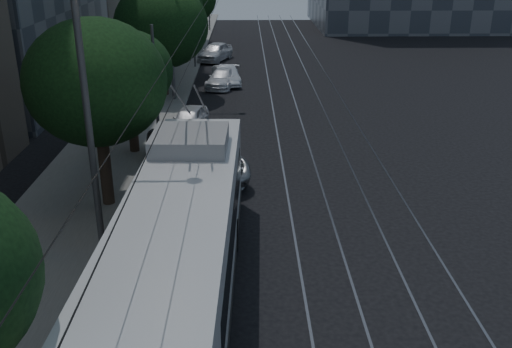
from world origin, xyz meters
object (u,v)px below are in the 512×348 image
Objects in this scene: trolleybus at (183,240)px; car_white_a at (189,119)px; pickup_silver at (196,153)px; car_white_d at (215,52)px; streetlamp_near at (98,82)px; car_white_c at (226,76)px; car_white_b at (223,78)px.

car_white_a is at bearing 96.30° from trolleybus.
car_white_d is (-0.40, 25.08, -0.17)m from pickup_silver.
trolleybus is 3.50× the size of car_white_a.
streetlamp_near is (-1.10, -13.15, 5.00)m from car_white_a.
car_white_d is at bearing 87.26° from streetlamp_near.
pickup_silver is 1.50× the size of car_white_d.
streetlamp_near is at bearing -110.97° from car_white_c.
trolleybus is at bearing -105.25° from car_white_c.
pickup_silver is at bearing -79.24° from car_white_b.
streetlamp_near is (-2.35, 2.00, 3.85)m from trolleybus.
pickup_silver is 25.08m from car_white_d.
car_white_c is at bearing 90.81° from car_white_a.
car_white_a is 9.93m from car_white_b.
streetlamp_near is (-2.70, -23.65, 5.01)m from car_white_c.
car_white_d reaches higher than car_white_b.
car_white_b is at bearing -64.76° from car_white_d.
car_white_c is at bearing 90.80° from trolleybus.
trolleybus reaches higher than pickup_silver.
pickup_silver is at bearing -69.65° from car_white_d.
trolleybus is 25.00m from car_white_b.
car_white_b is at bearing -122.18° from car_white_c.
car_white_d is at bearing 108.51° from car_white_b.
car_white_b is at bearing 83.83° from streetlamp_near.
trolleybus is 34.25m from car_white_d.
streetlamp_near is at bearing -85.30° from car_white_a.
streetlamp_near is at bearing -83.44° from car_white_b.
car_white_a is (-1.25, 15.15, -1.15)m from trolleybus.
car_white_c is (0.35, 25.65, -1.16)m from trolleybus.
car_white_c is (1.60, 10.50, -0.01)m from car_white_a.
streetlamp_near is (-2.48, -22.98, 5.03)m from car_white_b.
streetlamp_near reaches higher than car_white_a.
pickup_silver is at bearing -107.09° from car_white_c.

